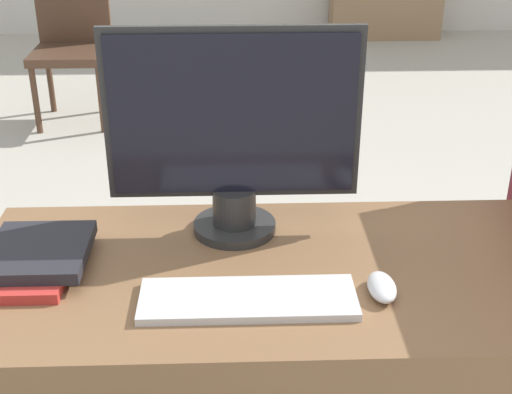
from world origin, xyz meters
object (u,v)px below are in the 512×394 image
(far_chair, at_px, (72,35))
(book_stack, at_px, (35,257))
(keyboard, at_px, (248,299))
(mouse, at_px, (382,287))
(monitor, at_px, (233,133))

(far_chair, bearing_deg, book_stack, -25.25)
(keyboard, bearing_deg, mouse, 4.39)
(monitor, height_order, book_stack, monitor)
(monitor, relative_size, keyboard, 1.31)
(monitor, distance_m, mouse, 0.44)
(far_chair, bearing_deg, keyboard, -18.45)
(mouse, relative_size, book_stack, 0.39)
(monitor, relative_size, book_stack, 2.04)
(keyboard, bearing_deg, monitor, 94.59)
(keyboard, height_order, book_stack, book_stack)
(keyboard, height_order, far_chair, far_chair)
(monitor, relative_size, far_chair, 0.57)
(monitor, height_order, far_chair, monitor)
(mouse, bearing_deg, keyboard, -175.61)
(monitor, height_order, mouse, monitor)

